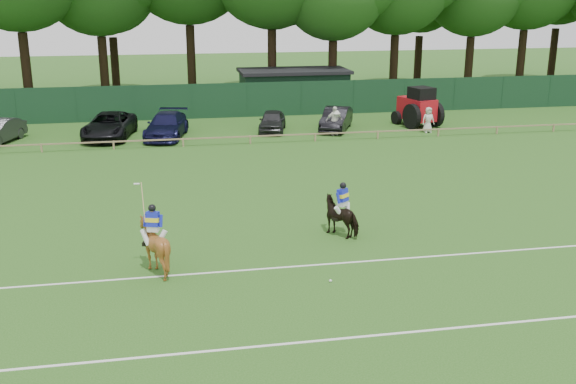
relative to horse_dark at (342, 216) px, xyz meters
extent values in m
plane|color=#1E4C14|center=(-2.34, -1.73, -0.72)|extent=(160.00, 160.00, 0.00)
imported|color=black|center=(0.00, 0.00, 0.00)|extent=(1.70, 1.80, 1.44)
imported|color=brown|center=(-6.92, -2.26, 0.16)|extent=(1.85, 1.96, 1.76)
imported|color=black|center=(-9.75, 19.53, 0.06)|extent=(3.47, 5.98, 1.57)
imported|color=black|center=(-6.24, 19.01, 0.05)|extent=(3.21, 5.61, 1.53)
imported|color=#2A2A2C|center=(0.58, 19.76, -0.04)|extent=(2.52, 4.25, 1.36)
imported|color=black|center=(4.81, 19.47, 0.02)|extent=(3.26, 4.71, 1.47)
imported|color=beige|center=(4.38, 17.89, 0.07)|extent=(1.14, 0.86, 1.58)
imported|color=white|center=(4.26, 17.85, 0.20)|extent=(1.08, 0.47, 1.83)
imported|color=beige|center=(10.44, 17.50, 0.11)|extent=(0.82, 0.55, 1.66)
cube|color=silver|center=(0.00, 0.00, 0.51)|extent=(0.44, 0.43, 0.18)
cube|color=#1A24BE|center=(0.00, 0.00, 0.83)|extent=(0.50, 0.49, 0.51)
cube|color=yellow|center=(0.00, 0.00, 0.81)|extent=(0.51, 0.50, 0.18)
sphere|color=black|center=(0.00, 0.00, 1.20)|extent=(0.25, 0.25, 0.25)
cylinder|color=silver|center=(0.23, 0.13, 0.21)|extent=(0.32, 0.49, 0.59)
cylinder|color=silver|center=(-0.17, -0.21, 0.21)|extent=(0.50, 0.27, 0.59)
cube|color=silver|center=(-6.92, -2.26, 0.77)|extent=(0.42, 0.36, 0.18)
cube|color=#1A24BE|center=(-6.92, -2.26, 1.09)|extent=(0.47, 0.41, 0.51)
cube|color=yellow|center=(-6.92, -2.26, 1.07)|extent=(0.50, 0.40, 0.18)
sphere|color=black|center=(-6.92, -2.26, 1.46)|extent=(0.25, 0.25, 0.25)
cylinder|color=silver|center=(-6.69, -2.39, 0.47)|extent=(0.45, 0.29, 0.59)
cylinder|color=silver|center=(-7.18, -2.23, 0.47)|extent=(0.40, 0.43, 0.59)
cylinder|color=tan|center=(-7.19, -2.12, 1.64)|extent=(0.10, 0.63, 1.17)
sphere|color=silver|center=(-1.48, -4.16, -0.68)|extent=(0.09, 0.09, 0.09)
cube|color=silver|center=(-2.34, -7.73, -0.71)|extent=(60.00, 0.10, 0.01)
cube|color=silver|center=(-2.34, -2.73, -0.71)|extent=(60.00, 0.10, 0.01)
cube|color=#997F5B|center=(-2.34, 16.27, -0.27)|extent=(62.00, 0.08, 0.08)
cube|color=#14351E|center=(-2.34, 25.27, 0.53)|extent=(92.00, 0.04, 2.50)
cube|color=#14331E|center=(3.66, 28.27, 0.68)|extent=(8.00, 4.00, 2.80)
cube|color=black|center=(3.66, 28.27, 2.20)|extent=(8.40, 4.40, 0.24)
cube|color=#B4101B|center=(10.51, 19.77, 0.46)|extent=(2.10, 2.97, 1.46)
cube|color=black|center=(10.63, 19.34, 1.46)|extent=(1.68, 1.75, 1.01)
cylinder|color=black|center=(9.80, 18.76, 0.12)|extent=(0.76, 1.71, 1.68)
cylinder|color=black|center=(11.63, 19.26, 0.12)|extent=(0.76, 1.71, 1.68)
cylinder|color=black|center=(9.41, 20.63, -0.27)|extent=(0.56, 0.95, 0.90)
cylinder|color=black|center=(11.03, 21.07, -0.27)|extent=(0.56, 0.95, 0.90)
camera|label=1|loc=(-6.41, -23.14, 8.11)|focal=42.00mm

